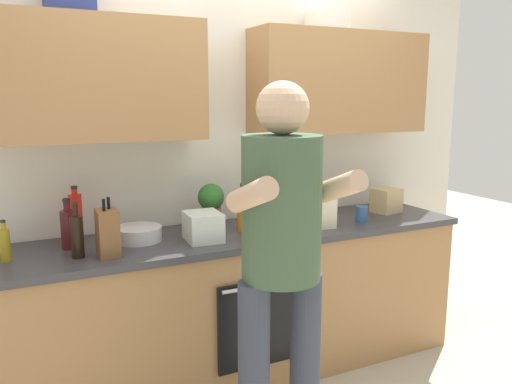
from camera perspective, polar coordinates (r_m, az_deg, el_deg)
name	(u,v)px	position (r m, az deg, el deg)	size (l,w,h in m)	color
ground_plane	(242,371)	(3.41, -1.57, -19.16)	(12.00, 12.00, 0.00)	#B2A893
back_wall_unit	(222,127)	(3.21, -3.76, 7.17)	(4.00, 0.38, 2.50)	silver
counter	(242,303)	(3.21, -1.60, -12.14)	(2.84, 0.67, 0.90)	#A37547
person_standing	(282,250)	(2.22, 2.86, -6.46)	(0.49, 0.45, 1.75)	#383D4C
bottle_soy	(77,236)	(2.69, -19.17, -4.59)	(0.06, 0.06, 0.28)	black
bottle_wine	(68,228)	(2.87, -20.05, -3.77)	(0.08, 0.08, 0.27)	#471419
bottle_juice	(244,211)	(3.03, -1.38, -2.07)	(0.08, 0.08, 0.29)	orange
bottle_soda	(288,198)	(3.39, 3.56, -0.68)	(0.08, 0.08, 0.30)	#198C33
bottle_hotsauce	(76,218)	(2.96, -19.28, -2.71)	(0.07, 0.07, 0.31)	red
bottle_oil	(5,244)	(2.78, -26.02, -5.20)	(0.05, 0.05, 0.20)	olive
cup_ceramic	(273,221)	(3.13, 1.85, -3.25)	(0.08, 0.08, 0.08)	#BF4C47
cup_tea	(361,214)	(3.34, 11.58, -2.42)	(0.07, 0.07, 0.10)	#33598C
mixing_bowl	(138,234)	(2.93, -12.91, -4.52)	(0.26, 0.26, 0.08)	silver
knife_block	(108,233)	(2.68, -16.08, -4.35)	(0.10, 0.14, 0.30)	brown
potted_herb	(211,203)	(3.11, -4.99, -1.27)	(0.16, 0.16, 0.27)	#9E6647
grocery_bag_rice	(312,211)	(3.18, 6.24, -2.09)	(0.23, 0.21, 0.19)	beige
grocery_bag_bread	(386,200)	(3.66, 14.22, -0.90)	(0.18, 0.15, 0.17)	tan
grocery_bag_produce	(203,227)	(2.87, -5.87, -3.82)	(0.19, 0.22, 0.16)	silver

